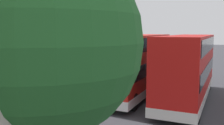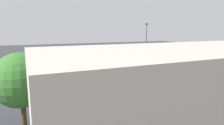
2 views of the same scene
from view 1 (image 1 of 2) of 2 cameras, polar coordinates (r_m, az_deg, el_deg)
name	(u,v)px [view 1 (image 1 of 2)]	position (r m, az deg, el deg)	size (l,w,h in m)	color
ground_plane	(147,70)	(32.20, 7.82, -1.71)	(140.00, 140.00, 0.00)	#38383D
bus_double_decker_near_end	(188,66)	(18.31, 16.66, -0.77)	(3.02, 11.34, 4.55)	#B71411
bus_double_decker_second	(137,63)	(19.49, 5.71, -0.06)	(3.07, 11.05, 4.55)	red
bus_double_decker_third	(101,60)	(21.54, -2.48, 0.63)	(2.83, 10.82, 4.55)	red
bus_double_decker_fourth	(61,59)	(22.51, -11.28, 0.79)	(2.99, 11.92, 4.55)	#B71411
bus_single_deck_fifth	(36,64)	(25.90, -16.68, -0.43)	(2.76, 10.60, 2.95)	#B71411
car_hatchback_silver	(116,61)	(35.59, 0.82, 0.32)	(4.03, 4.49, 1.43)	#A5D14C
tree_leftmost	(46,42)	(6.20, -14.54, 4.35)	(4.58, 4.58, 6.86)	#4C3823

